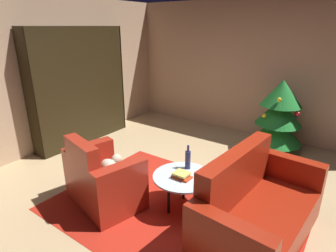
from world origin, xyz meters
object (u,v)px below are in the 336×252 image
couch_red (256,212)px  bottle_on_table (188,159)px  decorated_tree (279,115)px  armchair_red (103,180)px  book_stack_on_table (182,175)px  bookshelf_unit (85,87)px  coffee_table (183,179)px

couch_red → bottle_on_table: size_ratio=5.43×
bottle_on_table → decorated_tree: 2.31m
bottle_on_table → couch_red: bearing=-10.4°
armchair_red → couch_red: (1.76, 0.51, -0.01)m
armchair_red → bottle_on_table: size_ratio=3.47×
couch_red → book_stack_on_table: bearing=-175.6°
book_stack_on_table → bottle_on_table: 0.27m
bookshelf_unit → bottle_on_table: bookshelf_unit is taller
bookshelf_unit → couch_red: bearing=-12.6°
book_stack_on_table → bottle_on_table: bottle_on_table is taller
bottle_on_table → coffee_table: bearing=-73.6°
bookshelf_unit → book_stack_on_table: (2.75, -0.88, -0.56)m
coffee_table → decorated_tree: size_ratio=0.57×
bookshelf_unit → bottle_on_table: 2.80m
armchair_red → bookshelf_unit: bearing=144.7°
couch_red → decorated_tree: size_ratio=1.33×
couch_red → decorated_tree: (-0.46, 2.43, 0.35)m
couch_red → coffee_table: 0.89m
coffee_table → book_stack_on_table: size_ratio=3.31×
armchair_red → couch_red: couch_red is taller
couch_red → bottle_on_table: couch_red is taller
couch_red → bottle_on_table: (-0.95, 0.17, 0.26)m
couch_red → coffee_table: (-0.89, -0.02, 0.09)m
coffee_table → bottle_on_table: bottle_on_table is taller
bookshelf_unit → bottle_on_table: (2.68, -0.64, -0.47)m
armchair_red → book_stack_on_table: armchair_red is taller
coffee_table → bottle_on_table: size_ratio=2.33×
armchair_red → decorated_tree: size_ratio=0.85×
bookshelf_unit → armchair_red: size_ratio=1.97×
couch_red → book_stack_on_table: size_ratio=7.71×
armchair_red → bottle_on_table: armchair_red is taller
bookshelf_unit → book_stack_on_table: bearing=-17.7°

